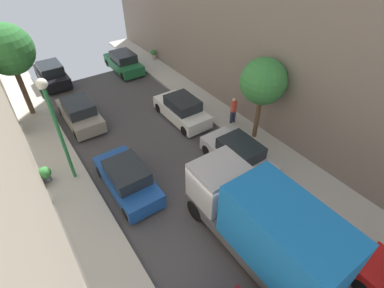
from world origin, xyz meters
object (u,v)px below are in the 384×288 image
(parked_car_left_2, at_px, (127,179))
(parked_car_right_3, at_px, (182,110))
(parked_car_left_4, at_px, (52,74))
(potted_plant_2, at_px, (153,54))
(pedestrian, at_px, (234,109))
(parked_car_right_4, at_px, (124,63))
(delivery_truck, at_px, (264,226))
(parked_car_left_3, at_px, (80,113))
(parked_car_right_2, at_px, (238,155))
(lamp_post, at_px, (54,118))
(street_tree_1, at_px, (263,82))
(potted_plant_1, at_px, (45,174))
(street_tree_0, at_px, (7,50))

(parked_car_left_2, bearing_deg, parked_car_right_3, 33.41)
(parked_car_left_4, height_order, potted_plant_2, parked_car_left_4)
(parked_car_left_2, xyz_separation_m, pedestrian, (7.68, 1.32, 0.35))
(parked_car_right_4, distance_m, pedestrian, 11.19)
(parked_car_right_4, relative_size, delivery_truck, 0.64)
(parked_car_left_3, distance_m, potted_plant_2, 10.22)
(parked_car_left_3, distance_m, parked_car_left_4, 6.58)
(parked_car_right_2, bearing_deg, parked_car_right_3, 90.00)
(parked_car_left_4, height_order, parked_car_right_3, same)
(pedestrian, relative_size, potted_plant_2, 2.02)
(lamp_post, bearing_deg, parked_car_right_4, 54.02)
(parked_car_left_2, bearing_deg, street_tree_1, -3.61)
(street_tree_1, distance_m, potted_plant_1, 11.74)
(parked_car_left_4, distance_m, street_tree_0, 5.76)
(parked_car_right_4, bearing_deg, potted_plant_2, 7.72)
(parked_car_right_3, height_order, pedestrian, pedestrian)
(street_tree_0, bearing_deg, potted_plant_1, -96.22)
(parked_car_right_4, relative_size, street_tree_0, 0.74)
(street_tree_0, height_order, lamp_post, street_tree_0)
(parked_car_right_2, xyz_separation_m, potted_plant_2, (2.99, 14.37, -0.10))
(parked_car_left_4, relative_size, street_tree_1, 0.89)
(parked_car_left_3, height_order, parked_car_right_4, same)
(parked_car_left_2, height_order, lamp_post, lamp_post)
(parked_car_left_3, xyz_separation_m, parked_car_right_3, (5.40, -3.27, 0.00))
(pedestrian, bearing_deg, delivery_truck, -124.46)
(street_tree_0, bearing_deg, parked_car_right_3, -37.93)
(parked_car_left_2, height_order, parked_car_right_4, same)
(parked_car_left_4, relative_size, parked_car_right_3, 1.00)
(parked_car_left_2, distance_m, lamp_post, 4.15)
(parked_car_right_2, height_order, lamp_post, lamp_post)
(parked_car_right_2, bearing_deg, delivery_truck, -122.49)
(parked_car_left_2, height_order, parked_car_left_4, same)
(potted_plant_1, bearing_deg, delivery_truck, -56.13)
(parked_car_left_2, height_order, street_tree_0, street_tree_0)
(parked_car_left_2, xyz_separation_m, delivery_truck, (2.70, -5.94, 1.07))
(parked_car_left_3, distance_m, lamp_post, 5.81)
(pedestrian, relative_size, lamp_post, 0.32)
(delivery_truck, distance_m, lamp_post, 9.55)
(parked_car_left_3, bearing_deg, parked_car_left_4, 90.00)
(parked_car_right_4, bearing_deg, street_tree_0, -160.94)
(parked_car_left_2, height_order, pedestrian, pedestrian)
(street_tree_0, distance_m, potted_plant_1, 7.88)
(parked_car_left_4, xyz_separation_m, street_tree_1, (7.80, -13.91, 2.93))
(street_tree_1, bearing_deg, delivery_truck, -133.13)
(parked_car_right_4, bearing_deg, potted_plant_1, -131.53)
(parked_car_left_4, relative_size, parked_car_right_4, 1.00)
(parked_car_left_3, bearing_deg, potted_plant_1, -126.60)
(street_tree_1, height_order, lamp_post, lamp_post)
(parked_car_right_2, xyz_separation_m, lamp_post, (-7.30, 3.91, 2.96))
(street_tree_1, bearing_deg, potted_plant_1, 163.76)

